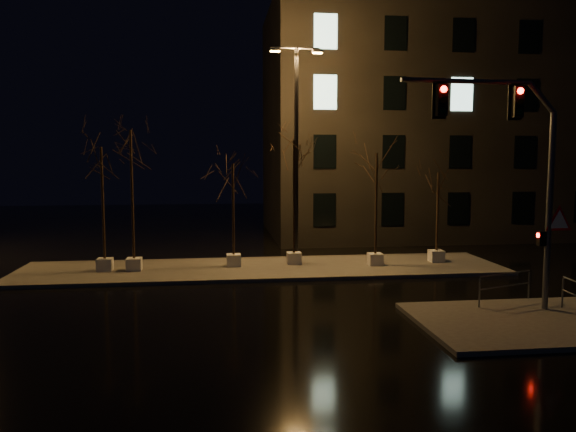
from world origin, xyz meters
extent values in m
plane|color=black|center=(0.00, 0.00, 0.00)|extent=(90.00, 90.00, 0.00)
cube|color=#4E4C46|center=(0.00, 6.00, 0.07)|extent=(22.00, 5.00, 0.15)
cube|color=#4E4C46|center=(7.50, -3.50, 0.07)|extent=(7.00, 5.00, 0.15)
cube|color=black|center=(14.00, 18.00, 7.50)|extent=(25.00, 12.00, 15.00)
cube|color=silver|center=(-7.03, 6.03, 0.43)|extent=(0.65, 0.65, 0.55)
cylinder|color=black|center=(-7.03, 6.03, 3.16)|extent=(0.11, 0.11, 4.91)
cube|color=silver|center=(-5.76, 5.96, 0.43)|extent=(0.65, 0.65, 0.55)
cylinder|color=black|center=(-5.76, 5.96, 3.52)|extent=(0.11, 0.11, 5.64)
cube|color=silver|center=(-1.33, 6.42, 0.43)|extent=(0.65, 0.65, 0.55)
cylinder|color=black|center=(-1.33, 6.42, 2.79)|extent=(0.11, 0.11, 4.18)
cube|color=silver|center=(1.51, 6.60, 0.43)|extent=(0.65, 0.65, 0.55)
cylinder|color=black|center=(1.51, 6.60, 3.32)|extent=(0.11, 0.11, 5.25)
cube|color=silver|center=(5.24, 5.84, 0.43)|extent=(0.65, 0.65, 0.55)
cylinder|color=black|center=(5.24, 5.84, 3.02)|extent=(0.11, 0.11, 4.65)
cube|color=silver|center=(8.42, 6.34, 0.43)|extent=(0.65, 0.65, 0.55)
cylinder|color=black|center=(8.42, 6.34, 2.58)|extent=(0.11, 0.11, 3.75)
cylinder|color=#575A5F|center=(8.66, -2.35, 3.36)|extent=(0.19, 0.19, 6.42)
cylinder|color=#575A5F|center=(5.63, -2.52, 7.47)|extent=(4.28, 0.38, 0.15)
cube|color=black|center=(7.38, -2.42, 6.88)|extent=(0.33, 0.25, 0.96)
cube|color=black|center=(4.82, -2.56, 6.88)|extent=(0.33, 0.25, 0.96)
cube|color=black|center=(8.43, -2.36, 2.50)|extent=(0.25, 0.21, 0.48)
cone|color=red|center=(8.98, -2.39, 3.04)|extent=(1.11, 0.09, 1.11)
sphere|color=#FF0C07|center=(8.66, -2.35, 7.20)|extent=(0.19, 0.19, 0.19)
cylinder|color=black|center=(1.66, 6.91, 5.16)|extent=(0.20, 0.20, 10.03)
cylinder|color=black|center=(1.66, 6.91, 10.18)|extent=(2.21, 0.28, 0.10)
cube|color=orange|center=(0.66, 6.83, 10.03)|extent=(0.52, 0.32, 0.20)
cube|color=orange|center=(2.66, 6.99, 10.03)|extent=(0.52, 0.32, 0.20)
cylinder|color=#575A5F|center=(6.59, -1.90, 0.64)|extent=(0.05, 0.05, 0.97)
cylinder|color=#575A5F|center=(8.82, -1.10, 0.64)|extent=(0.05, 0.05, 0.97)
cylinder|color=#575A5F|center=(7.71, -1.50, 1.18)|extent=(2.25, 0.85, 0.04)
cylinder|color=#575A5F|center=(7.71, -1.50, 0.74)|extent=(2.25, 0.85, 0.04)
cylinder|color=#575A5F|center=(9.32, -2.29, 0.64)|extent=(0.05, 0.05, 0.99)
camera|label=1|loc=(-2.05, -19.30, 5.08)|focal=35.00mm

